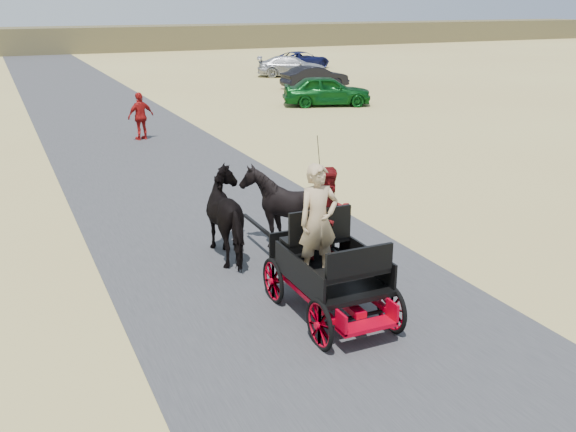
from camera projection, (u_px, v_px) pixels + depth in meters
name	position (u px, v px, depth m)	size (l,w,h in m)	color
ground	(383.00, 372.00, 8.81)	(140.00, 140.00, 0.00)	tan
road	(383.00, 372.00, 8.80)	(6.00, 140.00, 0.01)	#38383A
ridge_far	(33.00, 40.00, 61.81)	(140.00, 6.00, 2.40)	brown
carriage	(329.00, 294.00, 10.31)	(1.30, 2.40, 0.72)	black
horse_left	(233.00, 216.00, 12.52)	(0.91, 2.01, 1.70)	black
horse_right	(284.00, 209.00, 12.95)	(1.37, 1.54, 1.70)	black
driver_man	(318.00, 221.00, 9.87)	(0.66, 0.43, 1.80)	tan
passenger_woman	(330.00, 213.00, 10.58)	(0.77, 0.60, 1.58)	#660C0F
pedestrian	(141.00, 116.00, 23.24)	(1.01, 0.42, 1.73)	#A01312
car_a	(327.00, 91.00, 30.95)	(1.70, 4.23, 1.44)	#0C4C19
car_b	(315.00, 77.00, 37.03)	(1.36, 3.89, 1.28)	black
car_c	(292.00, 66.00, 42.88)	(1.88, 4.63, 1.34)	#B2B2B7
car_d	(301.00, 60.00, 47.87)	(2.11, 4.57, 1.27)	navy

